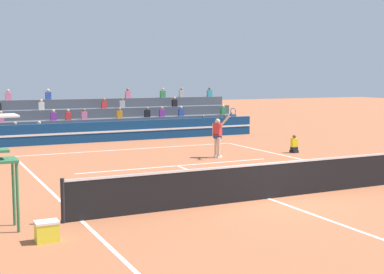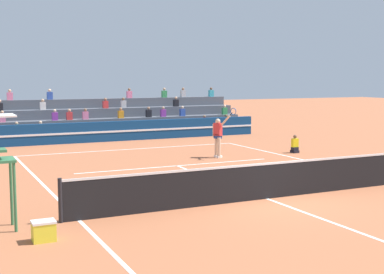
% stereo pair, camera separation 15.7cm
% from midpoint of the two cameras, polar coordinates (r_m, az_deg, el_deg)
% --- Properties ---
extents(ground_plane, '(120.00, 120.00, 0.00)m').
position_cam_midpoint_polar(ground_plane, '(15.78, 8.28, -6.54)').
color(ground_plane, '#AD603D').
extents(court_lines, '(11.10, 23.90, 0.01)m').
position_cam_midpoint_polar(court_lines, '(15.78, 8.28, -6.52)').
color(court_lines, white).
rests_on(court_lines, ground).
extents(tennis_net, '(12.00, 0.10, 1.10)m').
position_cam_midpoint_polar(tennis_net, '(15.67, 8.31, -4.60)').
color(tennis_net, black).
rests_on(tennis_net, ground).
extents(sponsor_banner_wall, '(18.00, 0.26, 1.10)m').
position_cam_midpoint_polar(sponsor_banner_wall, '(29.64, -8.59, 0.59)').
color(sponsor_banner_wall, navy).
rests_on(sponsor_banner_wall, ground).
extents(bleacher_stand, '(18.30, 3.80, 2.83)m').
position_cam_midpoint_polar(bleacher_stand, '(32.64, -10.23, 1.59)').
color(bleacher_stand, '#4C515B').
rests_on(bleacher_stand, ground).
extents(ball_kid_courtside, '(0.30, 0.36, 0.84)m').
position_cam_midpoint_polar(ball_kid_courtside, '(25.40, 11.09, -0.92)').
color(ball_kid_courtside, black).
rests_on(ball_kid_courtside, ground).
extents(tennis_player, '(0.56, 1.28, 2.28)m').
position_cam_midpoint_polar(tennis_player, '(23.41, 3.02, 0.18)').
color(tennis_player, beige).
rests_on(tennis_player, ground).
extents(tennis_ball, '(0.07, 0.07, 0.07)m').
position_cam_midpoint_polar(tennis_ball, '(16.90, 8.60, -5.56)').
color(tennis_ball, '#C6DB33').
rests_on(tennis_ball, ground).
extents(equipment_cooler, '(0.50, 0.38, 0.45)m').
position_cam_midpoint_polar(equipment_cooler, '(12.07, -15.18, -9.64)').
color(equipment_cooler, yellow).
rests_on(equipment_cooler, ground).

